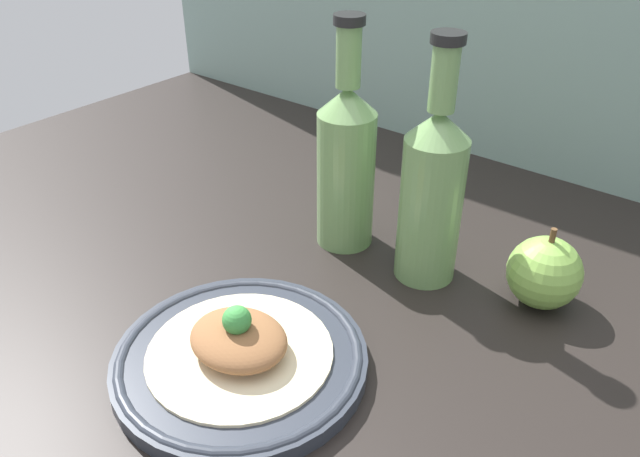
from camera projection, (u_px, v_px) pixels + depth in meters
The scene contains 6 objects.
ground_plane at pixel (367, 344), 73.71cm from camera, with size 180.00×110.00×4.00cm, color black.
plate at pixel (240, 358), 67.17cm from camera, with size 27.51×27.51×2.17cm.
plated_food at pixel (239, 342), 65.94cm from camera, with size 20.05×20.05×6.27cm.
cider_bottle_left at pixel (346, 162), 83.06cm from camera, with size 7.86×7.86×31.41cm.
cider_bottle_right at pixel (432, 191), 76.12cm from camera, with size 7.86×7.86×31.41cm.
apple at pixel (544, 273), 74.94cm from camera, with size 8.95×8.95×10.66cm.
Camera 1 is at (30.23, -46.84, 48.43)cm, focal length 35.00 mm.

